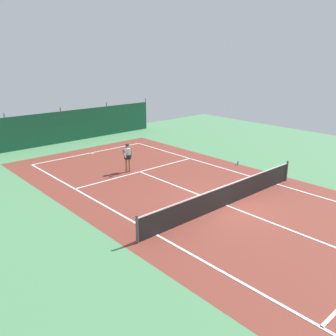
{
  "coord_description": "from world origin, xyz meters",
  "views": [
    {
      "loc": [
        -11.81,
        -9.25,
        6.54
      ],
      "look_at": [
        -0.14,
        3.78,
        0.9
      ],
      "focal_mm": 38.13,
      "sensor_mm": 36.0,
      "label": 1
    }
  ],
  "objects_px": {
    "tennis_player": "(128,156)",
    "water_bottle": "(238,163)",
    "tennis_net": "(227,195)",
    "tennis_ball_near_player": "(61,160)",
    "parked_car": "(69,124)"
  },
  "relations": [
    {
      "from": "tennis_ball_near_player",
      "to": "water_bottle",
      "type": "bearing_deg",
      "value": -46.95
    },
    {
      "from": "tennis_net",
      "to": "tennis_ball_near_player",
      "type": "relative_size",
      "value": 153.33
    },
    {
      "from": "tennis_player",
      "to": "parked_car",
      "type": "xyz_separation_m",
      "value": [
        2.38,
        11.83,
        -0.12
      ]
    },
    {
      "from": "parked_car",
      "to": "water_bottle",
      "type": "relative_size",
      "value": 18.29
    },
    {
      "from": "tennis_ball_near_player",
      "to": "water_bottle",
      "type": "relative_size",
      "value": 0.28
    },
    {
      "from": "tennis_net",
      "to": "tennis_ball_near_player",
      "type": "xyz_separation_m",
      "value": [
        -2.33,
        11.66,
        -0.48
      ]
    },
    {
      "from": "water_bottle",
      "to": "tennis_net",
      "type": "bearing_deg",
      "value": -147.0
    },
    {
      "from": "tennis_player",
      "to": "tennis_ball_near_player",
      "type": "distance_m",
      "value": 5.23
    },
    {
      "from": "tennis_player",
      "to": "water_bottle",
      "type": "height_order",
      "value": "tennis_player"
    },
    {
      "from": "tennis_player",
      "to": "water_bottle",
      "type": "distance_m",
      "value": 6.79
    },
    {
      "from": "tennis_player",
      "to": "parked_car",
      "type": "height_order",
      "value": "parked_car"
    },
    {
      "from": "tennis_player",
      "to": "water_bottle",
      "type": "xyz_separation_m",
      "value": [
        5.82,
        -3.4,
        -0.84
      ]
    },
    {
      "from": "parked_car",
      "to": "water_bottle",
      "type": "height_order",
      "value": "parked_car"
    },
    {
      "from": "tennis_player",
      "to": "tennis_ball_near_player",
      "type": "xyz_separation_m",
      "value": [
        -1.84,
        4.8,
        -0.93
      ]
    },
    {
      "from": "tennis_net",
      "to": "water_bottle",
      "type": "bearing_deg",
      "value": 33.0
    }
  ]
}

